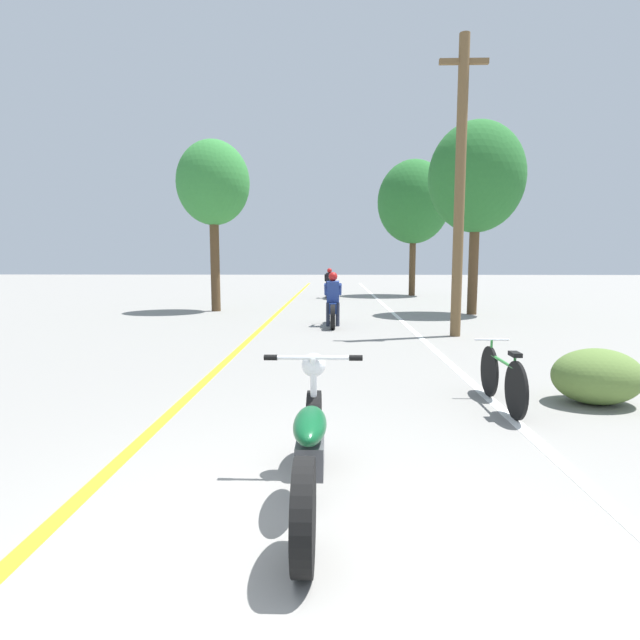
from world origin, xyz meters
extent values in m
plane|color=gray|center=(0.00, 0.00, 0.00)|extent=(120.00, 120.00, 0.00)
cube|color=yellow|center=(-1.70, 12.64, 0.00)|extent=(0.14, 48.00, 0.01)
cube|color=white|center=(2.26, 12.64, 0.00)|extent=(0.14, 48.00, 0.01)
cylinder|color=brown|center=(3.12, 9.02, 3.41)|extent=(0.24, 0.24, 6.82)
cube|color=brown|center=(3.12, 9.02, 6.22)|extent=(1.10, 0.10, 0.12)
cylinder|color=#513A23|center=(4.85, 13.92, 1.75)|extent=(0.32, 0.32, 3.50)
ellipsoid|color=#286B2D|center=(4.85, 13.92, 4.48)|extent=(3.10, 2.79, 3.57)
cylinder|color=#513A23|center=(4.23, 22.89, 1.79)|extent=(0.32, 0.32, 3.57)
ellipsoid|color=#286B2D|center=(4.23, 22.89, 4.72)|extent=(3.62, 3.26, 4.17)
cylinder|color=#513A23|center=(-3.97, 14.75, 1.83)|extent=(0.32, 0.32, 3.67)
ellipsoid|color=#337F38|center=(-3.97, 14.75, 4.47)|extent=(2.53, 2.27, 2.90)
ellipsoid|color=#5B7A38|center=(3.53, 3.39, 0.35)|extent=(1.10, 0.88, 0.70)
cylinder|color=black|center=(0.05, 1.38, 0.33)|extent=(0.12, 0.66, 0.66)
cylinder|color=black|center=(0.05, -0.11, 0.33)|extent=(0.12, 0.66, 0.66)
ellipsoid|color=#0C4723|center=(0.05, 0.64, 0.62)|extent=(0.24, 0.72, 0.19)
cube|color=#4C4C51|center=(0.05, 0.64, 0.38)|extent=(0.20, 0.36, 0.24)
cylinder|color=silver|center=(0.05, 1.29, 0.67)|extent=(0.06, 0.23, 0.68)
cylinder|color=silver|center=(0.05, 1.20, 1.00)|extent=(0.70, 0.04, 0.04)
cylinder|color=black|center=(-0.30, 1.20, 1.00)|extent=(0.11, 0.05, 0.05)
cylinder|color=black|center=(0.41, 1.20, 1.00)|extent=(0.11, 0.05, 0.05)
sphere|color=silver|center=(0.05, 1.29, 0.92)|extent=(0.20, 0.20, 0.20)
cylinder|color=black|center=(0.20, 11.48, 0.33)|extent=(0.12, 0.66, 0.66)
cylinder|color=black|center=(0.20, 10.09, 0.33)|extent=(0.12, 0.66, 0.66)
cube|color=navy|center=(0.20, 10.78, 0.51)|extent=(0.20, 0.89, 0.28)
cylinder|color=silver|center=(0.20, 11.38, 1.01)|extent=(0.50, 0.03, 0.03)
cylinder|color=#282D3D|center=(0.07, 10.73, 0.32)|extent=(0.11, 0.11, 0.65)
cylinder|color=#282D3D|center=(0.33, 10.73, 0.32)|extent=(0.11, 0.11, 0.65)
cube|color=navy|center=(0.20, 10.76, 0.94)|extent=(0.34, 0.28, 0.61)
cylinder|color=navy|center=(0.00, 10.92, 1.00)|extent=(0.08, 0.48, 0.37)
cylinder|color=navy|center=(0.40, 10.92, 1.00)|extent=(0.08, 0.48, 0.37)
sphere|color=#B21919|center=(0.20, 10.80, 1.36)|extent=(0.24, 0.24, 0.24)
cylinder|color=black|center=(0.02, 21.69, 0.30)|extent=(0.12, 0.61, 0.61)
cylinder|color=black|center=(0.02, 20.22, 0.30)|extent=(0.12, 0.61, 0.61)
cube|color=#0C4723|center=(0.02, 20.96, 0.48)|extent=(0.20, 0.94, 0.28)
cylinder|color=silver|center=(0.02, 21.59, 0.96)|extent=(0.50, 0.03, 0.03)
cylinder|color=#38383D|center=(-0.11, 20.91, 0.31)|extent=(0.11, 0.11, 0.62)
cylinder|color=#38383D|center=(0.15, 20.91, 0.31)|extent=(0.11, 0.11, 0.62)
cube|color=black|center=(0.02, 20.94, 0.91)|extent=(0.34, 0.28, 0.59)
cylinder|color=black|center=(-0.18, 21.10, 0.97)|extent=(0.08, 0.47, 0.36)
cylinder|color=black|center=(0.22, 21.10, 0.97)|extent=(0.08, 0.47, 0.36)
sphere|color=#B21919|center=(0.02, 20.98, 1.31)|extent=(0.23, 0.23, 0.23)
cylinder|color=black|center=(2.29, 3.71, 0.33)|extent=(0.04, 0.67, 0.67)
cylinder|color=black|center=(2.29, 2.73, 0.33)|extent=(0.04, 0.67, 0.67)
cylinder|color=#2D8C38|center=(2.29, 3.22, 0.57)|extent=(0.04, 0.78, 0.04)
cylinder|color=#2D8C38|center=(2.29, 2.81, 0.53)|extent=(0.03, 0.03, 0.40)
cube|color=black|center=(2.29, 2.81, 0.73)|extent=(0.10, 0.20, 0.05)
cylinder|color=#2D8C38|center=(2.29, 3.66, 0.55)|extent=(0.03, 0.03, 0.43)
cylinder|color=silver|center=(2.29, 3.66, 0.77)|extent=(0.44, 0.03, 0.03)
camera|label=1|loc=(0.22, -2.82, 1.79)|focal=28.00mm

